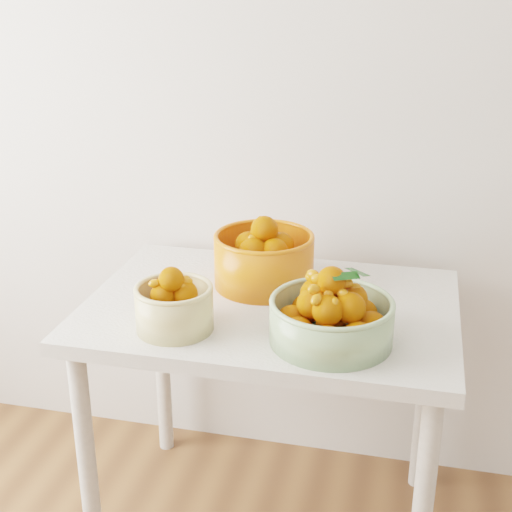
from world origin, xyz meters
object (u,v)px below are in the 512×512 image
object	(u,v)px
bowl_cream	(174,306)
bowl_orange	(264,258)
table	(270,334)
bowl_green	(332,317)

from	to	relation	value
bowl_cream	bowl_orange	bearing A→B (deg)	63.80
table	bowl_orange	distance (m)	0.22
table	bowl_green	xyz separation A→B (m)	(0.19, -0.18, 0.16)
table	bowl_cream	distance (m)	0.33
bowl_orange	table	bearing A→B (deg)	-68.33
table	bowl_green	distance (m)	0.31
table	bowl_cream	bearing A→B (deg)	-135.06
table	bowl_cream	xyz separation A→B (m)	(-0.20, -0.20, 0.16)
table	bowl_orange	bearing A→B (deg)	111.67
table	bowl_orange	size ratio (longest dim) A/B	3.21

